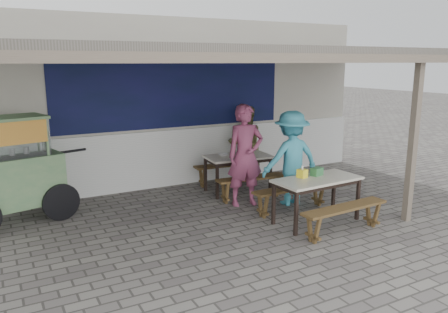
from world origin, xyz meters
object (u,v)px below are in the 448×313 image
at_px(bench_left_wall, 226,169).
at_px(tissue_box, 302,173).
at_px(patron_street_side, 245,155).
at_px(patron_wall_side, 246,143).
at_px(bench_right_street, 345,213).
at_px(table_left, 238,160).
at_px(bench_left_street, 251,183).
at_px(table_right, 317,183).
at_px(condiment_jar, 245,150).
at_px(donation_box, 317,172).
at_px(vendor_cart, 9,167).
at_px(bench_right_wall, 292,193).
at_px(patron_right_table, 291,158).
at_px(condiment_bowl, 223,155).

height_order(bench_left_wall, tissue_box, tissue_box).
xyz_separation_m(patron_street_side, patron_wall_side, (0.93, 1.53, -0.11)).
height_order(bench_right_street, patron_wall_side, patron_wall_side).
bearing_deg(table_left, bench_right_street, -79.61).
height_order(bench_left_street, tissue_box, tissue_box).
bearing_deg(table_right, bench_left_street, 98.44).
height_order(bench_right_street, condiment_jar, condiment_jar).
xyz_separation_m(tissue_box, donation_box, (0.29, -0.01, -0.00)).
distance_m(table_right, condiment_jar, 2.35).
distance_m(bench_left_street, bench_left_wall, 1.18).
height_order(vendor_cart, patron_wall_side, vendor_cart).
distance_m(bench_right_wall, vendor_cart, 4.74).
xyz_separation_m(patron_right_table, condiment_bowl, (-0.75, 1.24, -0.10)).
xyz_separation_m(patron_right_table, donation_box, (-0.10, -0.85, -0.05)).
xyz_separation_m(patron_street_side, condiment_bowl, (0.02, 0.89, -0.16)).
bearing_deg(patron_right_table, bench_left_wall, -70.72).
bearing_deg(condiment_jar, patron_right_table, -83.07).
height_order(vendor_cart, patron_street_side, patron_street_side).
bearing_deg(condiment_jar, table_left, -144.19).
xyz_separation_m(bench_left_street, table_right, (0.31, -1.53, 0.34)).
distance_m(vendor_cart, patron_street_side, 3.97).
xyz_separation_m(table_right, patron_right_table, (0.20, 0.99, 0.20)).
distance_m(vendor_cart, tissue_box, 4.74).
height_order(bench_right_street, vendor_cart, vendor_cart).
bearing_deg(table_left, bench_right_wall, -76.97).
bearing_deg(bench_left_wall, bench_right_wall, -80.61).
xyz_separation_m(bench_right_street, patron_wall_side, (0.33, 3.49, 0.48)).
relative_size(table_left, patron_right_table, 0.77).
distance_m(patron_street_side, condiment_jar, 1.18).
height_order(bench_left_street, bench_right_wall, same).
distance_m(table_right, patron_wall_side, 2.90).
relative_size(patron_street_side, patron_wall_side, 1.13).
distance_m(patron_wall_side, condiment_jar, 0.62).
height_order(table_left, patron_wall_side, patron_wall_side).
bearing_deg(tissue_box, patron_right_table, 64.64).
relative_size(tissue_box, condiment_jar, 1.49).
relative_size(tissue_box, condiment_bowl, 0.69).
height_order(table_left, condiment_jar, condiment_jar).
relative_size(patron_wall_side, condiment_jar, 17.96).
distance_m(bench_left_wall, donation_box, 2.63).
xyz_separation_m(bench_left_wall, donation_box, (0.33, -2.57, 0.48)).
bearing_deg(bench_right_wall, tissue_box, -111.98).
relative_size(bench_right_street, bench_right_wall, 1.00).
bearing_deg(table_left, donation_box, -75.24).
bearing_deg(patron_street_side, bench_left_street, 46.74).
bearing_deg(bench_left_wall, condiment_bowl, -119.70).
height_order(table_right, patron_wall_side, patron_wall_side).
distance_m(bench_right_wall, patron_street_side, 1.08).
xyz_separation_m(table_left, bench_left_wall, (0.04, 0.59, -0.34)).
bearing_deg(bench_right_street, donation_box, 81.71).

